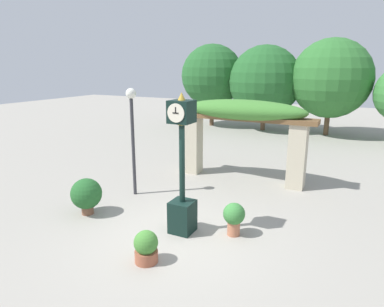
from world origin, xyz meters
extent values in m
plane|color=gray|center=(0.00, 0.00, 0.00)|extent=(60.00, 60.00, 0.00)
cube|color=black|center=(0.04, 0.23, 0.39)|extent=(0.53, 0.53, 0.77)
cylinder|color=black|center=(0.04, 0.23, 1.68)|extent=(0.13, 0.13, 1.82)
cylinder|color=gold|center=(0.04, 0.23, 2.61)|extent=(0.21, 0.21, 0.04)
cube|color=black|center=(0.04, 0.23, 2.88)|extent=(0.50, 0.50, 0.50)
cylinder|color=beige|center=(0.04, -0.03, 2.88)|extent=(0.41, 0.02, 0.41)
cylinder|color=beige|center=(0.04, 0.49, 2.88)|extent=(0.41, 0.02, 0.41)
cube|color=black|center=(0.04, -0.04, 2.88)|extent=(0.14, 0.01, 0.02)
cube|color=black|center=(0.04, -0.04, 2.94)|extent=(0.02, 0.01, 0.13)
cone|color=gold|center=(0.04, 0.23, 3.21)|extent=(0.17, 0.17, 0.17)
cube|color=#BCB299|center=(-1.86, 4.56, 1.05)|extent=(0.54, 0.54, 2.09)
cube|color=#BCB299|center=(1.86, 4.56, 1.05)|extent=(0.54, 0.54, 2.09)
cube|color=brown|center=(0.00, 4.29, 2.17)|extent=(4.86, 0.14, 0.15)
cube|color=brown|center=(0.00, 4.47, 2.17)|extent=(4.86, 0.14, 0.15)
cube|color=brown|center=(0.00, 4.65, 2.17)|extent=(4.86, 0.14, 0.15)
cube|color=brown|center=(0.00, 4.83, 2.17)|extent=(4.86, 0.14, 0.15)
ellipsoid|color=#427F33|center=(0.00, 4.56, 2.42)|extent=(4.21, 1.14, 0.70)
cylinder|color=#B26B4C|center=(1.19, 0.62, 0.17)|extent=(0.29, 0.29, 0.34)
sphere|color=#387A38|center=(1.19, 0.62, 0.53)|extent=(0.51, 0.51, 0.51)
cylinder|color=brown|center=(-2.70, -0.04, 0.13)|extent=(0.31, 0.31, 0.27)
sphere|color=#235B28|center=(-2.70, -0.04, 0.57)|extent=(0.82, 0.82, 0.82)
cylinder|color=#9E563D|center=(0.02, -1.25, 0.12)|extent=(0.47, 0.47, 0.25)
sphere|color=#427F33|center=(0.02, -1.25, 0.43)|extent=(0.49, 0.49, 0.49)
cylinder|color=#333338|center=(-2.44, 1.74, 1.46)|extent=(0.10, 0.10, 2.93)
sphere|color=white|center=(-2.44, 1.74, 3.08)|extent=(0.30, 0.30, 0.30)
cylinder|color=brown|center=(-5.43, 14.37, 0.93)|extent=(0.28, 0.28, 1.85)
sphere|color=#235B28|center=(-5.43, 14.37, 3.24)|extent=(3.96, 3.96, 3.96)
cylinder|color=brown|center=(-1.92, 14.22, 0.72)|extent=(0.28, 0.28, 1.44)
sphere|color=#235B28|center=(-1.92, 14.22, 2.93)|extent=(4.28, 4.28, 4.28)
cylinder|color=brown|center=(1.74, 14.32, 0.82)|extent=(0.28, 0.28, 1.65)
sphere|color=#2D6B2D|center=(1.74, 14.32, 3.17)|extent=(4.35, 4.35, 4.35)
camera|label=1|loc=(3.63, -6.33, 3.85)|focal=32.00mm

